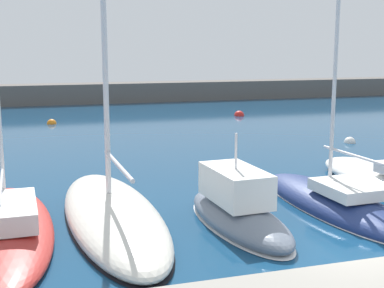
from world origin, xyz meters
The scene contains 9 objects.
ground_plane centered at (0.00, 0.00, 0.00)m, with size 120.00×120.00×0.00m, color navy.
breakwater_seawall centered at (0.00, 42.72, 0.99)m, with size 108.00×3.14×1.98m, color #5B5651.
sailboat_red_nearest centered at (-8.88, 4.66, 0.32)m, with size 3.06×9.68×18.29m.
sailboat_ivory_second centered at (-5.62, 4.97, 0.34)m, with size 3.18×10.55×20.40m.
motorboat_slate_third centered at (-1.86, 3.49, 0.49)m, with size 2.39×6.18×3.19m.
sailboat_navy_fourth centered at (2.01, 4.10, 0.25)m, with size 2.87×8.51×14.32m.
mooring_buoy_orange centered at (-6.62, 28.41, 0.00)m, with size 0.70×0.70×0.70m, color orange.
mooring_buoy_white centered at (10.00, 15.20, 0.00)m, with size 0.68×0.68×0.68m, color white.
mooring_buoy_red centered at (8.41, 28.73, 0.00)m, with size 0.84×0.84×0.84m, color red.
Camera 1 is at (-7.89, -11.38, 5.56)m, focal length 49.15 mm.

